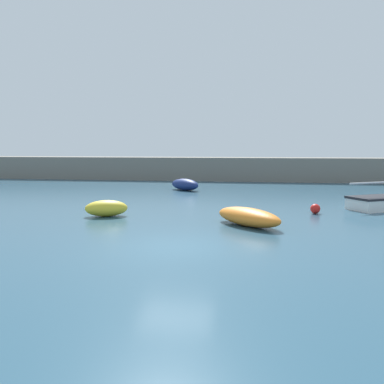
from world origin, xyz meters
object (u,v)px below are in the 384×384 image
at_px(mooring_buoy_red, 315,209).
at_px(open_tender_yellow, 248,217).
at_px(dinghy_near_pier, 106,208).
at_px(rowboat_blue_near, 185,185).

bearing_deg(mooring_buoy_red, open_tender_yellow, -129.71).
height_order(dinghy_near_pier, open_tender_yellow, dinghy_near_pier).
bearing_deg(rowboat_blue_near, dinghy_near_pier, -55.32).
height_order(rowboat_blue_near, mooring_buoy_red, rowboat_blue_near).
bearing_deg(open_tender_yellow, mooring_buoy_red, 95.34).
bearing_deg(dinghy_near_pier, mooring_buoy_red, 172.75).
distance_m(dinghy_near_pier, mooring_buoy_red, 10.23).
xyz_separation_m(open_tender_yellow, mooring_buoy_red, (3.18, 3.83, -0.14)).
height_order(rowboat_blue_near, open_tender_yellow, rowboat_blue_near).
bearing_deg(rowboat_blue_near, mooring_buoy_red, -8.49).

